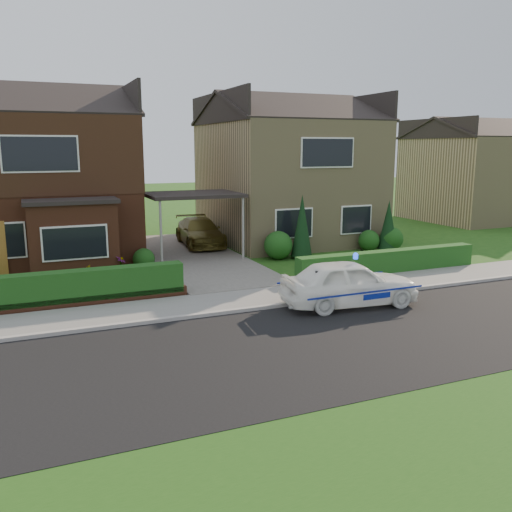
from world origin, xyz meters
TOP-DOWN VIEW (x-y plane):
  - ground at (0.00, 0.00)m, footprint 120.00×120.00m
  - road at (0.00, 0.00)m, footprint 60.00×6.00m
  - kerb at (0.00, 3.05)m, footprint 60.00×0.16m
  - sidewalk at (0.00, 4.10)m, footprint 60.00×2.00m
  - grass_verge at (0.00, -5.00)m, footprint 60.00×4.00m
  - driveway at (0.00, 11.00)m, footprint 3.80×12.00m
  - house_left at (-5.78, 13.90)m, footprint 7.50×9.53m
  - house_right at (5.80, 13.99)m, footprint 7.50×8.06m
  - carport_link at (0.00, 10.95)m, footprint 3.80×3.00m
  - dwarf_wall at (-5.80, 5.30)m, footprint 7.70×0.25m
  - hedge_left at (-5.80, 5.45)m, footprint 7.50×0.55m
  - hedge_right at (5.80, 5.35)m, footprint 7.50×0.55m
  - shrub_left_mid at (-4.00, 9.30)m, footprint 1.32×1.32m
  - shrub_left_near at (-2.40, 9.60)m, footprint 0.84×0.84m
  - shrub_right_near at (3.20, 9.40)m, footprint 1.20×1.20m
  - shrub_right_mid at (7.80, 9.50)m, footprint 0.96×0.96m
  - shrub_right_far at (8.80, 9.20)m, footprint 1.08×1.08m
  - conifer_a at (4.20, 9.20)m, footprint 0.90×0.90m
  - conifer_b at (8.60, 9.20)m, footprint 0.90×0.90m
  - neighbour_right at (20.00, 16.00)m, footprint 6.50×7.00m
  - police_car at (2.21, 2.40)m, footprint 3.74×4.22m
  - driveway_car at (1.00, 13.33)m, footprint 2.07×4.42m
  - potted_plant_b at (-4.74, 7.69)m, footprint 0.51×0.47m
  - potted_plant_c at (-3.43, 8.56)m, footprint 0.58×0.58m

SIDE VIEW (x-z plane):
  - ground at x=0.00m, z-range 0.00..0.00m
  - road at x=0.00m, z-range -0.01..0.01m
  - grass_verge at x=0.00m, z-range -0.01..0.01m
  - hedge_left at x=-5.80m, z-range -0.45..0.45m
  - hedge_right at x=5.80m, z-range -0.40..0.40m
  - sidewalk at x=0.00m, z-range 0.00..0.10m
  - kerb at x=0.00m, z-range 0.00..0.12m
  - driveway at x=0.00m, z-range 0.00..0.12m
  - dwarf_wall at x=-5.80m, z-range 0.00..0.36m
  - potted_plant_b at x=-4.74m, z-range 0.00..0.76m
  - potted_plant_c at x=-3.43m, z-range 0.00..0.80m
  - shrub_left_near at x=-2.40m, z-range 0.00..0.84m
  - shrub_right_mid at x=7.80m, z-range 0.00..0.96m
  - shrub_right_far at x=8.80m, z-range 0.00..1.08m
  - shrub_right_near at x=3.20m, z-range 0.00..1.20m
  - shrub_left_mid at x=-4.00m, z-range 0.00..1.32m
  - police_car at x=2.21m, z-range -0.08..1.47m
  - driveway_car at x=1.00m, z-range 0.12..1.37m
  - conifer_b at x=8.60m, z-range 0.00..2.20m
  - conifer_a at x=4.20m, z-range 0.00..2.60m
  - neighbour_right at x=20.00m, z-range 0.00..5.20m
  - carport_link at x=0.00m, z-range 1.27..4.04m
  - house_right at x=5.80m, z-range 0.04..7.29m
  - house_left at x=-5.78m, z-range 0.19..7.44m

